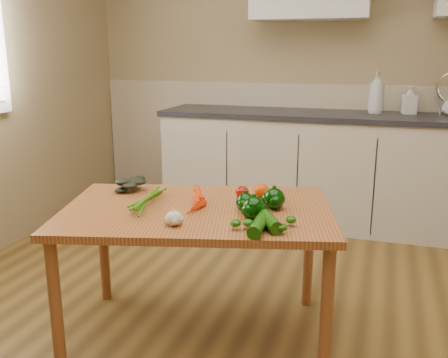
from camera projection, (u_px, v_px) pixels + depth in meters
room at (249, 82)px, 1.96m from camera, size 4.04×5.04×2.64m
counter_run at (340, 169)px, 3.95m from camera, size 2.84×0.64×1.14m
table at (197, 223)px, 2.33m from camera, size 1.40×1.08×0.66m
soap_bottle_a at (377, 92)px, 3.79m from camera, size 0.14×0.14×0.32m
soap_bottle_b at (410, 100)px, 3.78m from camera, size 0.12×0.12×0.22m
carrot_bunch at (181, 200)px, 2.33m from camera, size 0.27×0.23×0.06m
leafy_greens at (130, 182)px, 2.58m from camera, size 0.18×0.16×0.09m
garlic_bulb at (174, 218)px, 2.07m from camera, size 0.07×0.07×0.06m
pepper_a at (246, 202)px, 2.25m from camera, size 0.09×0.09×0.09m
pepper_b at (274, 199)px, 2.28m from camera, size 0.10×0.10×0.10m
pepper_c at (254, 208)px, 2.14m from camera, size 0.10×0.10×0.10m
tomato_a at (242, 192)px, 2.46m from camera, size 0.07×0.07×0.06m
tomato_b at (262, 190)px, 2.47m from camera, size 0.07×0.07×0.07m
tomato_c at (278, 196)px, 2.40m from camera, size 0.06×0.06×0.06m
zucchini_a at (270, 221)px, 2.04m from camera, size 0.14×0.19×0.06m
zucchini_b at (258, 225)px, 2.00m from camera, size 0.06×0.19×0.06m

